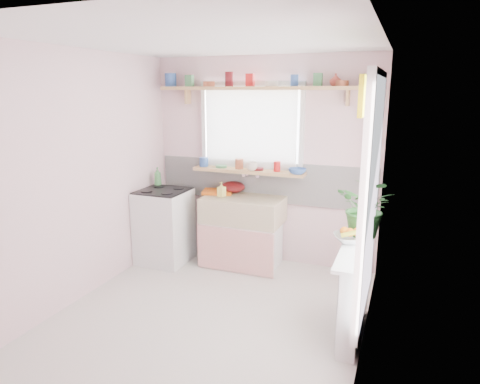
% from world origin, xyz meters
% --- Properties ---
extents(room, '(3.20, 3.20, 3.20)m').
position_xyz_m(room, '(0.66, 0.86, 1.37)').
color(room, silver).
rests_on(room, ground).
extents(sink_unit, '(0.95, 0.65, 1.11)m').
position_xyz_m(sink_unit, '(-0.15, 1.29, 0.43)').
color(sink_unit, white).
rests_on(sink_unit, ground).
extents(cooker, '(0.58, 0.58, 0.93)m').
position_xyz_m(cooker, '(-1.10, 1.05, 0.46)').
color(cooker, white).
rests_on(cooker, ground).
extents(radiator_ledge, '(0.22, 0.95, 0.78)m').
position_xyz_m(radiator_ledge, '(1.30, 0.20, 0.40)').
color(radiator_ledge, white).
rests_on(radiator_ledge, ground).
extents(windowsill, '(1.40, 0.22, 0.04)m').
position_xyz_m(windowsill, '(-0.15, 1.48, 1.14)').
color(windowsill, tan).
rests_on(windowsill, room).
extents(pine_shelf, '(2.52, 0.24, 0.04)m').
position_xyz_m(pine_shelf, '(0.00, 1.47, 2.12)').
color(pine_shelf, tan).
rests_on(pine_shelf, room).
extents(shelf_crockery, '(2.47, 0.11, 0.12)m').
position_xyz_m(shelf_crockery, '(-0.02, 1.47, 2.19)').
color(shelf_crockery, '#3359A5').
rests_on(shelf_crockery, pine_shelf).
extents(sill_crockery, '(1.35, 0.11, 0.12)m').
position_xyz_m(sill_crockery, '(-0.20, 1.48, 1.21)').
color(sill_crockery, '#3359A5').
rests_on(sill_crockery, windowsill).
extents(dish_tray, '(0.43, 0.36, 0.04)m').
position_xyz_m(dish_tray, '(-0.53, 1.40, 0.87)').
color(dish_tray, orange).
rests_on(dish_tray, sink_unit).
extents(colander, '(0.34, 0.34, 0.14)m').
position_xyz_m(colander, '(-0.36, 1.50, 0.92)').
color(colander, '#530E10').
rests_on(colander, sink_unit).
extents(jade_plant, '(0.61, 0.57, 0.57)m').
position_xyz_m(jade_plant, '(1.33, 0.60, 1.06)').
color(jade_plant, '#296026').
rests_on(jade_plant, radiator_ledge).
extents(fruit_bowl, '(0.36, 0.36, 0.07)m').
position_xyz_m(fruit_bowl, '(1.21, 0.40, 0.81)').
color(fruit_bowl, silver).
rests_on(fruit_bowl, radiator_ledge).
extents(herb_pot, '(0.14, 0.11, 0.22)m').
position_xyz_m(herb_pot, '(1.33, 0.47, 0.89)').
color(herb_pot, '#356B2B').
rests_on(herb_pot, radiator_ledge).
extents(soap_bottle_sink, '(0.10, 0.10, 0.18)m').
position_xyz_m(soap_bottle_sink, '(-0.41, 1.25, 0.94)').
color(soap_bottle_sink, '#EFE66A').
rests_on(soap_bottle_sink, sink_unit).
extents(sill_cup, '(0.17, 0.17, 0.10)m').
position_xyz_m(sill_cup, '(-0.08, 1.42, 1.21)').
color(sill_cup, beige).
rests_on(sill_cup, windowsill).
extents(sill_bowl, '(0.21, 0.21, 0.06)m').
position_xyz_m(sill_bowl, '(0.47, 1.42, 1.19)').
color(sill_bowl, '#355DAD').
rests_on(sill_bowl, windowsill).
extents(shelf_vase, '(0.14, 0.14, 0.13)m').
position_xyz_m(shelf_vase, '(0.84, 1.53, 2.21)').
color(shelf_vase, '#B64338').
rests_on(shelf_vase, pine_shelf).
extents(cooker_bottle, '(0.11, 0.11, 0.24)m').
position_xyz_m(cooker_bottle, '(-1.29, 1.24, 1.03)').
color(cooker_bottle, '#458B49').
rests_on(cooker_bottle, cooker).
extents(fruit, '(0.20, 0.14, 0.10)m').
position_xyz_m(fruit, '(1.22, 0.41, 0.87)').
color(fruit, orange).
rests_on(fruit, fruit_bowl).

